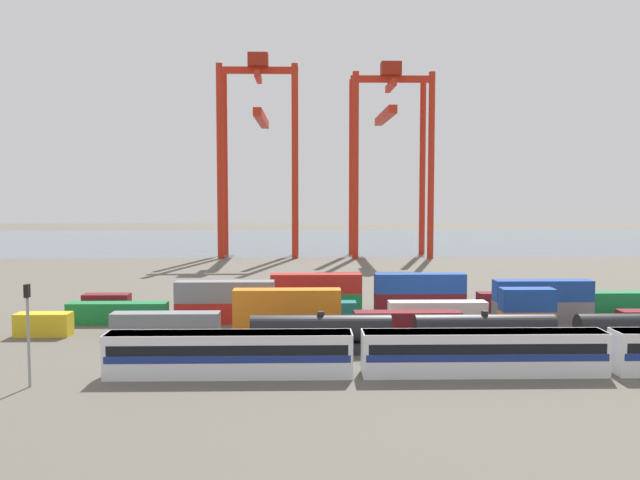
{
  "coord_description": "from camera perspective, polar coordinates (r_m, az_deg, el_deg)",
  "views": [
    {
      "loc": [
        -8.83,
        -82.37,
        16.48
      ],
      "look_at": [
        -6.1,
        33.69,
        7.87
      ],
      "focal_mm": 38.82,
      "sensor_mm": 36.0,
      "label": 1
    }
  ],
  "objects": [
    {
      "name": "passenger_train",
      "position": [
        63.72,
        13.34,
        -8.88
      ],
      "size": [
        66.62,
        3.14,
        3.9
      ],
      "color": "silver",
      "rests_on": "ground_plane"
    },
    {
      "name": "shipping_container_22",
      "position": [
        102.13,
        23.82,
        -4.67
      ],
      "size": [
        12.1,
        2.44,
        2.6
      ],
      "primitive_type": "cube",
      "color": "#197538",
      "rests_on": "ground_plane"
    },
    {
      "name": "shipping_container_10",
      "position": [
        85.76,
        -7.85,
        -4.23
      ],
      "size": [
        12.1,
        2.44,
        2.6
      ],
      "primitive_type": "cube",
      "color": "slate",
      "rests_on": "shipping_container_9"
    },
    {
      "name": "shipping_container_15",
      "position": [
        96.13,
        -17.17,
        -5.03
      ],
      "size": [
        6.04,
        2.44,
        2.6
      ],
      "primitive_type": "cube",
      "color": "maroon",
      "rests_on": "ground_plane"
    },
    {
      "name": "shipping_container_14",
      "position": [
        90.21,
        17.89,
        -3.98
      ],
      "size": [
        12.1,
        2.44,
        2.6
      ],
      "primitive_type": "cube",
      "color": "#1C4299",
      "rests_on": "shipping_container_13"
    },
    {
      "name": "shipping_container_17",
      "position": [
        92.53,
        -0.32,
        -5.2
      ],
      "size": [
        12.1,
        2.44,
        2.6
      ],
      "primitive_type": "cube",
      "color": "#197538",
      "rests_on": "ground_plane"
    },
    {
      "name": "shipping_container_4",
      "position": [
        79.63,
        7.22,
        -6.78
      ],
      "size": [
        12.1,
        2.44,
        2.6
      ],
      "primitive_type": "cube",
      "color": "maroon",
      "rests_on": "ground_plane"
    },
    {
      "name": "shipping_container_1",
      "position": [
        80.28,
        -12.59,
        -6.76
      ],
      "size": [
        12.1,
        2.44,
        2.6
      ],
      "primitive_type": "cube",
      "color": "slate",
      "rests_on": "ground_plane"
    },
    {
      "name": "shipping_container_19",
      "position": [
        93.81,
        8.22,
        -5.11
      ],
      "size": [
        12.1,
        2.44,
        2.6
      ],
      "primitive_type": "cube",
      "color": "maroon",
      "rests_on": "ground_plane"
    },
    {
      "name": "shipping_container_20",
      "position": [
        93.42,
        8.24,
        -3.54
      ],
      "size": [
        12.1,
        2.44,
        2.6
      ],
      "primitive_type": "cube",
      "color": "#1C4299",
      "rests_on": "shipping_container_19"
    },
    {
      "name": "shipping_container_18",
      "position": [
        92.14,
        -0.32,
        -3.6
      ],
      "size": [
        12.1,
        2.44,
        2.6
      ],
      "primitive_type": "cube",
      "color": "#AD211C",
      "rests_on": "shipping_container_17"
    },
    {
      "name": "shipping_container_11",
      "position": [
        85.7,
        0.96,
        -5.96
      ],
      "size": [
        6.04,
        2.44,
        2.6
      ],
      "primitive_type": "cube",
      "color": "#146066",
      "rests_on": "ground_plane"
    },
    {
      "name": "harbour_water",
      "position": [
        220.29,
        0.95,
        -0.05
      ],
      "size": [
        400.0,
        110.0,
        0.01
      ],
      "primitive_type": "cube",
      "color": "slate",
      "rests_on": "ground_plane"
    },
    {
      "name": "shipping_container_0",
      "position": [
        84.01,
        -21.83,
        -6.48
      ],
      "size": [
        6.04,
        2.44,
        2.6
      ],
      "primitive_type": "cube",
      "color": "gold",
      "rests_on": "ground_plane"
    },
    {
      "name": "shipping_container_21",
      "position": [
        97.07,
        16.36,
        -4.93
      ],
      "size": [
        12.1,
        2.44,
        2.6
      ],
      "primitive_type": "cube",
      "color": "maroon",
      "rests_on": "ground_plane"
    },
    {
      "name": "shipping_container_2",
      "position": [
        78.78,
        -2.73,
        -6.87
      ],
      "size": [
        12.1,
        2.44,
        2.6
      ],
      "primitive_type": "cube",
      "color": "orange",
      "rests_on": "ground_plane"
    },
    {
      "name": "shipping_container_6",
      "position": [
        82.32,
        16.71,
        -4.73
      ],
      "size": [
        6.04,
        2.44,
        2.6
      ],
      "primitive_type": "cube",
      "color": "#1C4299",
      "rests_on": "shipping_container_5"
    },
    {
      "name": "gantry_crane_central",
      "position": [
        172.17,
        5.73,
        8.29
      ],
      "size": [
        19.39,
        34.5,
        46.81
      ],
      "color": "red",
      "rests_on": "ground_plane"
    },
    {
      "name": "shipping_container_12",
      "position": [
        87.21,
        9.65,
        -5.84
      ],
      "size": [
        12.1,
        2.44,
        2.6
      ],
      "primitive_type": "cube",
      "color": "silver",
      "rests_on": "ground_plane"
    },
    {
      "name": "shipping_container_8",
      "position": [
        88.61,
        -16.33,
        -5.79
      ],
      "size": [
        12.1,
        2.44,
        2.6
      ],
      "primitive_type": "cube",
      "color": "#197538",
      "rests_on": "ground_plane"
    },
    {
      "name": "shipping_container_9",
      "position": [
        86.18,
        -7.83,
        -5.94
      ],
      "size": [
        12.1,
        2.44,
        2.6
      ],
      "primitive_type": "cube",
      "color": "#AD211C",
      "rests_on": "ground_plane"
    },
    {
      "name": "ground_plane",
      "position": [
        123.79,
        2.76,
        -3.41
      ],
      "size": [
        420.0,
        420.0,
        0.0
      ],
      "primitive_type": "plane",
      "color": "#5B564C"
    },
    {
      "name": "shipping_container_3",
      "position": [
        78.32,
        -2.73,
        -5.01
      ],
      "size": [
        12.1,
        2.44,
        2.6
      ],
      "primitive_type": "cube",
      "color": "orange",
      "rests_on": "shipping_container_2"
    },
    {
      "name": "shipping_container_16",
      "position": [
        93.32,
        -8.91,
        -5.17
      ],
      "size": [
        6.04,
        2.44,
        2.6
      ],
      "primitive_type": "cube",
      "color": "silver",
      "rests_on": "ground_plane"
    },
    {
      "name": "signal_mast",
      "position": [
        62.47,
        -22.94,
        -6.2
      ],
      "size": [
        0.36,
        0.6,
        8.62
      ],
      "color": "gray",
      "rests_on": "ground_plane"
    },
    {
      "name": "shipping_container_5",
      "position": [
        82.76,
        16.67,
        -6.51
      ],
      "size": [
        6.04,
        2.44,
        2.6
      ],
      "primitive_type": "cube",
      "color": "orange",
      "rests_on": "ground_plane"
    },
    {
      "name": "gantry_crane_west",
      "position": [
        171.5,
        -5.03,
        8.52
      ],
      "size": [
        19.15,
        35.26,
        48.77
      ],
      "color": "red",
      "rests_on": "ground_plane"
    },
    {
      "name": "shipping_container_13",
      "position": [
        90.61,
        17.85,
        -5.61
      ],
      "size": [
        12.1,
        2.44,
        2.6
      ],
      "primitive_type": "cube",
      "color": "slate",
      "rests_on": "ground_plane"
    }
  ]
}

